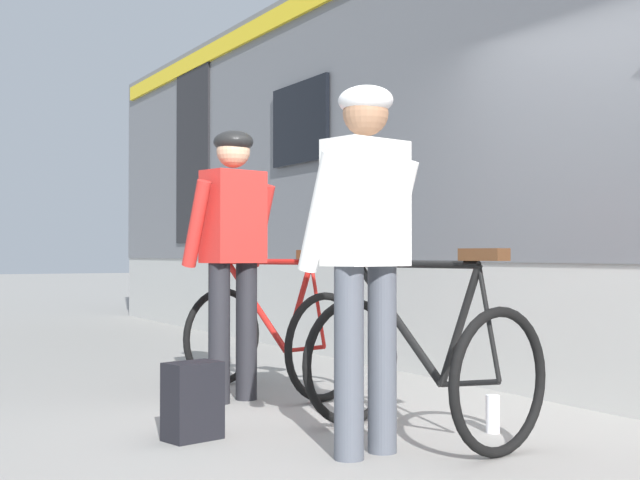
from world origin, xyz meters
name	(u,v)px	position (x,y,z in m)	size (l,w,h in m)	color
ground_plane	(415,437)	(0.00, 0.00, 0.00)	(80.00, 80.00, 0.00)	gray
cyclist_near_in_white	(365,234)	(-0.46, -0.24, 1.05)	(0.65, 0.39, 1.76)	#4C515B
cyclist_far_in_red	(233,239)	(-0.39, 1.47, 1.05)	(0.65, 0.39, 1.76)	#232328
bicycle_near_black	(420,362)	(-0.03, -0.08, 0.40)	(0.91, 1.19, 0.99)	black
bicycle_far_red	(271,335)	(-0.02, 1.65, 0.40)	(0.99, 1.23, 0.99)	black
backpack_on_platform	(193,401)	(-1.04, 0.50, 0.20)	(0.28, 0.18, 0.40)	black
water_bottle_near_the_bikes	(493,414)	(0.42, -0.13, 0.10)	(0.07, 0.07, 0.20)	silver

